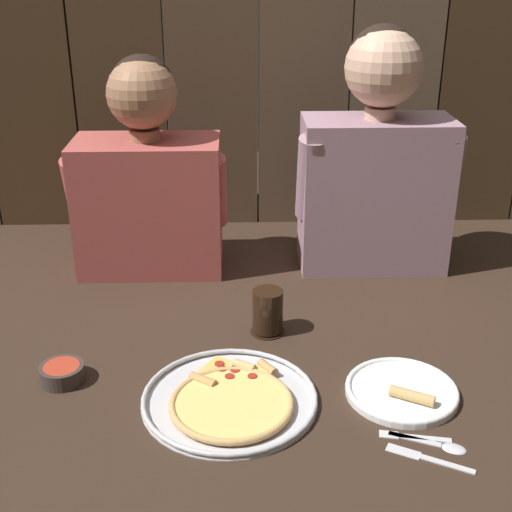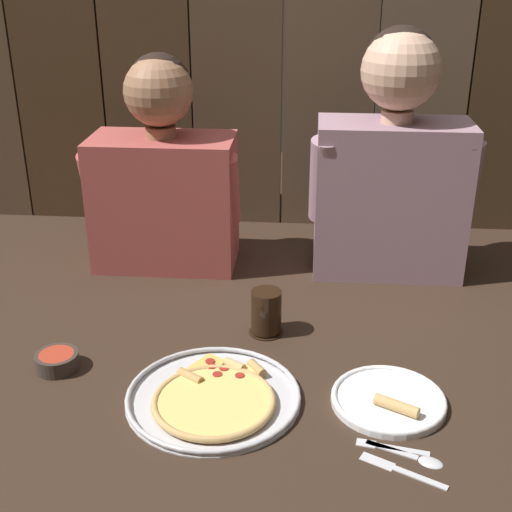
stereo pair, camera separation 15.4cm
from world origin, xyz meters
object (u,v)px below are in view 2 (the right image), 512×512
Objects in this scene: pizza_tray at (214,397)px; drinking_glass at (267,313)px; dinner_plate at (389,400)px; diner_left at (163,174)px; dipping_bowl at (57,360)px; diner_right at (393,162)px.

drinking_glass reaches higher than pizza_tray.
dinner_plate is 0.39× the size of diner_left.
drinking_glass is 0.18× the size of diner_left.
diner_left reaches higher than drinking_glass.
diner_left is at bearing 132.07° from dinner_plate.
dinner_plate is at bearing -5.72° from dipping_bowl.
diner_left reaches higher than dinner_plate.
pizza_tray is 0.54× the size of diner_right.
dinner_plate is at bearing 3.01° from pizza_tray.
diner_right reaches higher than dipping_bowl.
dipping_bowl is (-0.43, -0.18, -0.03)m from drinking_glass.
dipping_bowl is at bearing -102.92° from diner_left.
pizza_tray is 0.72m from diner_left.
diner_right is at bearing 50.70° from drinking_glass.
pizza_tray is 0.29m from drinking_glass.
dinner_plate reaches higher than pizza_tray.
dinner_plate is (0.34, 0.02, -0.00)m from pizza_tray.
pizza_tray is 0.36m from dipping_bowl.
diner_right is (0.39, 0.64, 0.30)m from pizza_tray.
diner_right is (0.61, 0.00, 0.05)m from diner_left.
drinking_glass is (0.09, 0.27, 0.04)m from pizza_tray.
dinner_plate is 0.36m from drinking_glass.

